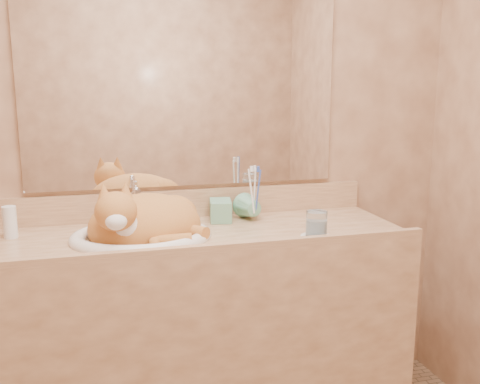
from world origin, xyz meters
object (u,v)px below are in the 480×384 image
object	(u,v)px
soap_dispenser	(221,201)
water_glass	(317,224)
sink_basin	(141,218)
vanity_counter	(200,335)
toothbrush_cup	(255,210)
cat	(142,219)

from	to	relation	value
soap_dispenser	water_glass	world-z (taller)	soap_dispenser
sink_basin	soap_dispenser	xyz separation A→B (m)	(0.33, 0.12, 0.02)
vanity_counter	water_glass	world-z (taller)	water_glass
water_glass	toothbrush_cup	bearing A→B (deg)	117.20
vanity_counter	toothbrush_cup	world-z (taller)	toothbrush_cup
sink_basin	toothbrush_cup	bearing A→B (deg)	13.31
cat	toothbrush_cup	world-z (taller)	cat
vanity_counter	water_glass	size ratio (longest dim) A/B	17.27
cat	soap_dispenser	size ratio (longest dim) A/B	2.19
sink_basin	water_glass	size ratio (longest dim) A/B	5.49
cat	toothbrush_cup	xyz separation A→B (m)	(0.47, 0.12, -0.02)
sink_basin	soap_dispenser	size ratio (longest dim) A/B	2.60
soap_dispenser	toothbrush_cup	xyz separation A→B (m)	(0.14, 0.01, -0.05)
sink_basin	water_glass	bearing A→B (deg)	-16.35
soap_dispenser	toothbrush_cup	bearing A→B (deg)	12.66
cat	water_glass	bearing A→B (deg)	-21.73
cat	soap_dispenser	distance (m)	0.34
vanity_counter	toothbrush_cup	distance (m)	0.55
vanity_counter	cat	bearing A→B (deg)	-176.71
vanity_counter	soap_dispenser	world-z (taller)	soap_dispenser
vanity_counter	water_glass	distance (m)	0.66
cat	water_glass	size ratio (longest dim) A/B	4.62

